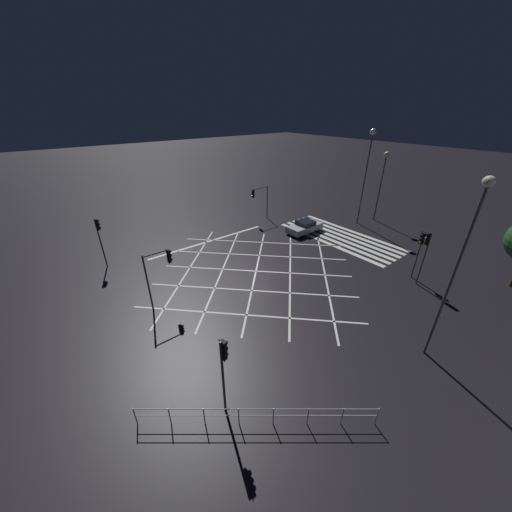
{
  "coord_description": "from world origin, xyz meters",
  "views": [
    {
      "loc": [
        -16.03,
        12.81,
        12.28
      ],
      "look_at": [
        0.0,
        0.0,
        1.43
      ],
      "focal_mm": 20.0,
      "sensor_mm": 36.0,
      "label": 1
    }
  ],
  "objects": [
    {
      "name": "traffic_light_sw_cross",
      "position": [
        -8.58,
        -9.12,
        2.84
      ],
      "size": [
        0.36,
        0.39,
        3.97
      ],
      "rotation": [
        0.0,
        0.0,
        1.57
      ],
      "color": "#424244",
      "rests_on": "ground_plane"
    },
    {
      "name": "street_lamp_west",
      "position": [
        1.18,
        -16.23,
        7.79
      ],
      "size": [
        0.64,
        0.64,
        10.24
      ],
      "color": "#424244",
      "rests_on": "ground_plane"
    },
    {
      "name": "traffic_light_median_north",
      "position": [
        0.26,
        7.75,
        3.08
      ],
      "size": [
        0.36,
        1.9,
        4.25
      ],
      "rotation": [
        0.0,
        0.0,
        -1.57
      ],
      "color": "#424244",
      "rests_on": "ground_plane"
    },
    {
      "name": "road_markings",
      "position": [
        0.46,
        -6.79,
        0.0
      ],
      "size": [
        19.24,
        23.45,
        0.01
      ],
      "color": "silver",
      "rests_on": "ground_plane"
    },
    {
      "name": "traffic_light_se_cross",
      "position": [
        9.18,
        -7.83,
        2.95
      ],
      "size": [
        0.36,
        2.45,
        4.01
      ],
      "rotation": [
        0.0,
        0.0,
        1.57
      ],
      "color": "#424244",
      "rests_on": "ground_plane"
    },
    {
      "name": "waiting_car",
      "position": [
        3.21,
        -9.34,
        0.62
      ],
      "size": [
        1.83,
        4.07,
        1.29
      ],
      "rotation": [
        0.0,
        0.0,
        1.57
      ],
      "color": "#B7BABC",
      "rests_on": "ground_plane"
    },
    {
      "name": "pedestrian_railing",
      "position": [
        -10.13,
        8.09,
        0.68
      ],
      "size": [
        6.5,
        8.13,
        1.05
      ],
      "rotation": [
        0.0,
        0.0,
        -2.24
      ],
      "color": "#B7B7BC",
      "rests_on": "ground_plane"
    },
    {
      "name": "traffic_light_ne_cross",
      "position": [
        8.74,
        9.43,
        3.06
      ],
      "size": [
        0.36,
        0.39,
        4.3
      ],
      "rotation": [
        0.0,
        0.0,
        -1.57
      ],
      "color": "#424244",
      "rests_on": "ground_plane"
    },
    {
      "name": "ground_plane",
      "position": [
        0.0,
        0.0,
        0.0
      ],
      "size": [
        200.0,
        200.0,
        0.0
      ],
      "primitive_type": "plane",
      "color": "black"
    },
    {
      "name": "street_lamp_far",
      "position": [
        -12.85,
        -1.83,
        6.54
      ],
      "size": [
        0.48,
        0.48,
        9.8
      ],
      "color": "#424244",
      "rests_on": "ground_plane"
    },
    {
      "name": "traffic_light_sw_main",
      "position": [
        -9.19,
        -8.56,
        3.06
      ],
      "size": [
        0.39,
        0.36,
        4.29
      ],
      "color": "#424244",
      "rests_on": "ground_plane"
    },
    {
      "name": "traffic_light_nw_cross",
      "position": [
        -8.77,
        8.69,
        2.99
      ],
      "size": [
        0.36,
        0.39,
        4.19
      ],
      "rotation": [
        0.0,
        0.0,
        -1.57
      ],
      "color": "#424244",
      "rests_on": "ground_plane"
    },
    {
      "name": "street_lamp_east",
      "position": [
        0.59,
        -18.79,
        6.16
      ],
      "size": [
        0.63,
        0.63,
        7.88
      ],
      "color": "#424244",
      "rests_on": "ground_plane"
    }
  ]
}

